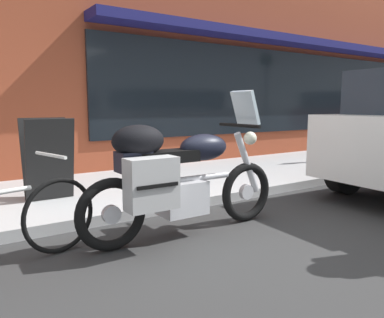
{
  "coord_description": "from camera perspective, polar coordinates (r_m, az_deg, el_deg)",
  "views": [
    {
      "loc": [
        -2.22,
        -2.53,
        1.25
      ],
      "look_at": [
        -0.06,
        0.65,
        0.7
      ],
      "focal_mm": 35.56,
      "sensor_mm": 36.0,
      "label": 1
    }
  ],
  "objects": [
    {
      "name": "sandwich_board_sign",
      "position": [
        4.86,
        -20.81,
        0.02
      ],
      "size": [
        0.55,
        0.42,
        0.97
      ],
      "color": "black",
      "rests_on": "sidewalk_curb"
    },
    {
      "name": "touring_motorcycle",
      "position": [
        3.54,
        -2.31,
        -2.4
      ],
      "size": [
        2.17,
        0.66,
        1.4
      ],
      "color": "black",
      "rests_on": "ground_plane"
    },
    {
      "name": "ground_plane",
      "position": [
        3.6,
        6.82,
        -12.27
      ],
      "size": [
        80.0,
        80.0,
        0.0
      ],
      "primitive_type": "plane",
      "color": "#2E2E2E"
    }
  ]
}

